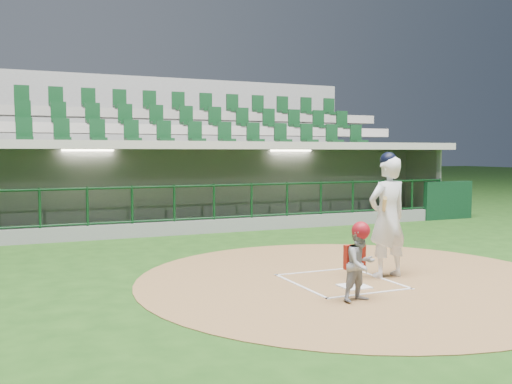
# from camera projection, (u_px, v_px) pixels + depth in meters

# --- Properties ---
(ground) EXTENTS (120.00, 120.00, 0.00)m
(ground) POSITION_uv_depth(u_px,v_px,m) (331.00, 279.00, 9.56)
(ground) COLOR #1A3F12
(ground) RESTS_ON ground
(dirt_circle) EXTENTS (7.20, 7.20, 0.01)m
(dirt_circle) POSITION_uv_depth(u_px,v_px,m) (353.00, 279.00, 9.50)
(dirt_circle) COLOR brown
(dirt_circle) RESTS_ON ground
(home_plate) EXTENTS (0.43, 0.43, 0.02)m
(home_plate) POSITION_uv_depth(u_px,v_px,m) (354.00, 286.00, 8.92)
(home_plate) COLOR white
(home_plate) RESTS_ON dirt_circle
(batter_box_chalk) EXTENTS (1.55, 1.80, 0.01)m
(batter_box_chalk) POSITION_uv_depth(u_px,v_px,m) (341.00, 281.00, 9.28)
(batter_box_chalk) COLOR white
(batter_box_chalk) RESTS_ON ground
(dugout_structure) EXTENTS (16.40, 3.70, 3.00)m
(dugout_structure) POSITION_uv_depth(u_px,v_px,m) (197.00, 192.00, 16.72)
(dugout_structure) COLOR slate
(dugout_structure) RESTS_ON ground
(seating_deck) EXTENTS (17.00, 6.72, 5.15)m
(seating_deck) POSITION_uv_depth(u_px,v_px,m) (166.00, 173.00, 19.45)
(seating_deck) COLOR slate
(seating_deck) RESTS_ON ground
(batter) EXTENTS (0.93, 0.91, 2.11)m
(batter) POSITION_uv_depth(u_px,v_px,m) (387.00, 215.00, 9.58)
(batter) COLOR white
(batter) RESTS_ON dirt_circle
(catcher) EXTENTS (0.58, 0.50, 1.14)m
(catcher) POSITION_uv_depth(u_px,v_px,m) (360.00, 262.00, 8.04)
(catcher) COLOR #939398
(catcher) RESTS_ON dirt_circle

